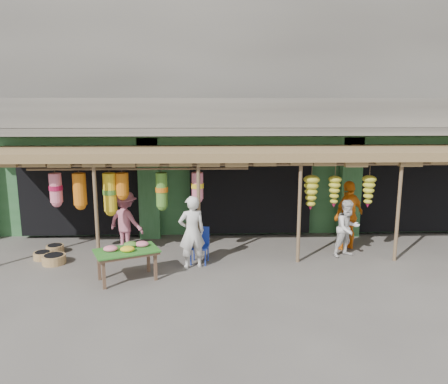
{
  "coord_description": "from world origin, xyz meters",
  "views": [
    {
      "loc": [
        -1.27,
        -10.66,
        3.91
      ],
      "look_at": [
        -0.83,
        1.0,
        1.59
      ],
      "focal_mm": 35.0,
      "sensor_mm": 36.0,
      "label": 1
    }
  ],
  "objects_px": {
    "person_right": "(348,228)",
    "person_front": "(192,232)",
    "person_vendor": "(349,215)",
    "flower_table": "(127,251)",
    "blue_chair": "(200,243)",
    "person_shopper": "(126,221)"
  },
  "relations": [
    {
      "from": "flower_table",
      "to": "blue_chair",
      "type": "bearing_deg",
      "value": 9.94
    },
    {
      "from": "flower_table",
      "to": "blue_chair",
      "type": "height_order",
      "value": "blue_chair"
    },
    {
      "from": "person_shopper",
      "to": "flower_table",
      "type": "bearing_deg",
      "value": 130.04
    },
    {
      "from": "person_front",
      "to": "person_shopper",
      "type": "distance_m",
      "value": 2.28
    },
    {
      "from": "flower_table",
      "to": "person_vendor",
      "type": "bearing_deg",
      "value": -4.44
    },
    {
      "from": "person_front",
      "to": "blue_chair",
      "type": "bearing_deg",
      "value": -133.94
    },
    {
      "from": "blue_chair",
      "to": "person_vendor",
      "type": "bearing_deg",
      "value": 23.14
    },
    {
      "from": "person_shopper",
      "to": "blue_chair",
      "type": "bearing_deg",
      "value": -176.73
    },
    {
      "from": "person_right",
      "to": "person_vendor",
      "type": "distance_m",
      "value": 0.65
    },
    {
      "from": "person_vendor",
      "to": "person_shopper",
      "type": "relative_size",
      "value": 1.16
    },
    {
      "from": "blue_chair",
      "to": "person_right",
      "type": "bearing_deg",
      "value": 15.22
    },
    {
      "from": "person_right",
      "to": "person_shopper",
      "type": "relative_size",
      "value": 0.92
    },
    {
      "from": "person_right",
      "to": "person_vendor",
      "type": "bearing_deg",
      "value": 47.86
    },
    {
      "from": "person_front",
      "to": "person_right",
      "type": "relative_size",
      "value": 1.18
    },
    {
      "from": "person_front",
      "to": "person_right",
      "type": "distance_m",
      "value": 4.09
    },
    {
      "from": "person_vendor",
      "to": "person_right",
      "type": "bearing_deg",
      "value": 36.26
    },
    {
      "from": "blue_chair",
      "to": "person_front",
      "type": "xyz_separation_m",
      "value": [
        -0.19,
        -0.37,
        0.39
      ]
    },
    {
      "from": "person_right",
      "to": "blue_chair",
      "type": "bearing_deg",
      "value": 161.24
    },
    {
      "from": "flower_table",
      "to": "person_vendor",
      "type": "distance_m",
      "value": 6.01
    },
    {
      "from": "flower_table",
      "to": "person_shopper",
      "type": "relative_size",
      "value": 0.97
    },
    {
      "from": "person_right",
      "to": "person_front",
      "type": "bearing_deg",
      "value": 166.24
    },
    {
      "from": "person_shopper",
      "to": "person_front",
      "type": "bearing_deg",
      "value": 172.74
    }
  ]
}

